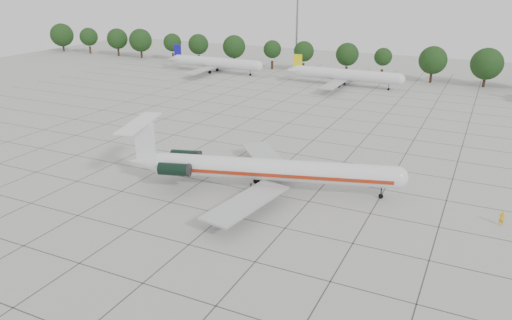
{
  "coord_description": "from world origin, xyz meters",
  "views": [
    {
      "loc": [
        27.21,
        -55.61,
        27.67
      ],
      "look_at": [
        -0.77,
        2.4,
        3.5
      ],
      "focal_mm": 35.0,
      "sensor_mm": 36.0,
      "label": 1
    }
  ],
  "objects_px": {
    "main_airliner": "(258,169)",
    "floodlight_mast": "(297,20)",
    "bg_airliner_b": "(216,63)",
    "ground_crew": "(502,218)",
    "bg_airliner_c": "(345,75)"
  },
  "relations": [
    {
      "from": "bg_airliner_b",
      "to": "ground_crew",
      "type": "bearing_deg",
      "value": -41.3
    },
    {
      "from": "bg_airliner_b",
      "to": "floodlight_mast",
      "type": "xyz_separation_m",
      "value": [
        17.69,
        19.71,
        11.37
      ]
    },
    {
      "from": "ground_crew",
      "to": "bg_airliner_c",
      "type": "distance_m",
      "value": 76.93
    },
    {
      "from": "floodlight_mast",
      "to": "bg_airliner_b",
      "type": "bearing_deg",
      "value": -131.91
    },
    {
      "from": "bg_airliner_b",
      "to": "floodlight_mast",
      "type": "height_order",
      "value": "floodlight_mast"
    },
    {
      "from": "bg_airliner_c",
      "to": "floodlight_mast",
      "type": "relative_size",
      "value": 1.11
    },
    {
      "from": "main_airliner",
      "to": "bg_airliner_b",
      "type": "height_order",
      "value": "main_airliner"
    },
    {
      "from": "main_airliner",
      "to": "floodlight_mast",
      "type": "xyz_separation_m",
      "value": [
        -30.49,
        91.59,
        11.15
      ]
    },
    {
      "from": "bg_airliner_b",
      "to": "bg_airliner_c",
      "type": "bearing_deg",
      "value": -2.78
    },
    {
      "from": "bg_airliner_b",
      "to": "floodlight_mast",
      "type": "bearing_deg",
      "value": 48.09
    },
    {
      "from": "main_airliner",
      "to": "ground_crew",
      "type": "relative_size",
      "value": 20.64
    },
    {
      "from": "bg_airliner_b",
      "to": "bg_airliner_c",
      "type": "distance_m",
      "value": 39.87
    },
    {
      "from": "bg_airliner_c",
      "to": "main_airliner",
      "type": "bearing_deg",
      "value": -83.19
    },
    {
      "from": "main_airliner",
      "to": "floodlight_mast",
      "type": "relative_size",
      "value": 1.46
    },
    {
      "from": "main_airliner",
      "to": "bg_airliner_b",
      "type": "distance_m",
      "value": 86.54
    }
  ]
}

